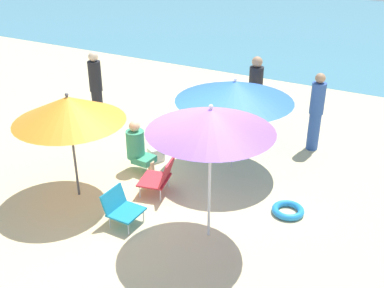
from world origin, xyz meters
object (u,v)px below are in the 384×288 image
at_px(umbrella_orange, 68,109).
at_px(person_a, 137,146).
at_px(umbrella_purple, 211,120).
at_px(beach_chair_c, 121,207).
at_px(person_b, 96,92).
at_px(person_c, 255,97).
at_px(beach_chair_a, 161,175).
at_px(beach_chair_b, 203,125).
at_px(person_d, 316,112).
at_px(swim_ring, 288,210).
at_px(beach_bag, 156,154).
at_px(umbrella_blue, 235,91).

bearing_deg(umbrella_orange, person_a, 70.92).
bearing_deg(umbrella_purple, beach_chair_c, -164.46).
xyz_separation_m(person_b, person_c, (3.07, 1.36, -0.02)).
height_order(beach_chair_a, beach_chair_c, beach_chair_a).
xyz_separation_m(beach_chair_a, person_c, (0.52, 2.90, 0.55)).
height_order(beach_chair_c, person_c, person_c).
bearing_deg(beach_chair_b, person_d, 42.03).
bearing_deg(beach_chair_b, beach_chair_a, -55.53).
bearing_deg(swim_ring, person_c, 123.02).
height_order(person_b, person_d, person_b).
bearing_deg(beach_chair_c, person_a, 116.61).
relative_size(person_c, beach_bag, 6.32).
relative_size(umbrella_purple, person_b, 1.17).
height_order(umbrella_orange, beach_bag, umbrella_orange).
height_order(person_c, beach_bag, person_c).
distance_m(person_a, person_d, 3.57).
xyz_separation_m(umbrella_blue, person_a, (-1.48, -0.93, -1.03)).
distance_m(person_b, person_d, 4.57).
bearing_deg(person_c, umbrella_orange, -142.49).
distance_m(umbrella_orange, beach_bag, 2.25).
xyz_separation_m(umbrella_blue, person_b, (-3.23, 0.11, -0.60)).
relative_size(person_b, beach_bag, 6.41).
height_order(umbrella_orange, person_d, umbrella_orange).
distance_m(beach_chair_c, person_c, 4.00).
height_order(beach_chair_a, beach_bag, beach_chair_a).
bearing_deg(person_d, beach_bag, 157.08).
bearing_deg(beach_chair_a, umbrella_blue, -128.77).
bearing_deg(umbrella_purple, beach_chair_a, 152.55).
xyz_separation_m(umbrella_blue, person_d, (1.12, 1.50, -0.71)).
bearing_deg(umbrella_blue, beach_bag, -161.44).
bearing_deg(beach_chair_a, beach_chair_b, -93.96).
xyz_separation_m(umbrella_orange, beach_chair_b, (0.85, 2.96, -1.26)).
relative_size(umbrella_purple, beach_bag, 7.51).
height_order(umbrella_blue, beach_chair_b, umbrella_blue).
height_order(person_d, swim_ring, person_d).
xyz_separation_m(beach_chair_a, person_d, (1.80, 2.92, 0.46)).
distance_m(beach_chair_c, swim_ring, 2.64).
bearing_deg(beach_chair_b, person_b, -136.50).
height_order(umbrella_purple, person_a, umbrella_purple).
distance_m(beach_chair_b, person_b, 2.38).
xyz_separation_m(person_b, person_d, (4.35, 1.38, -0.10)).
distance_m(beach_chair_a, swim_ring, 2.17).
xyz_separation_m(umbrella_orange, swim_ring, (3.31, 1.16, -1.51)).
height_order(umbrella_orange, person_b, umbrella_orange).
xyz_separation_m(beach_chair_c, person_c, (0.60, 3.90, 0.62)).
height_order(umbrella_purple, person_d, umbrella_purple).
bearing_deg(person_b, umbrella_purple, 22.86).
bearing_deg(umbrella_blue, umbrella_purple, -74.97).
distance_m(umbrella_blue, beach_chair_a, 1.96).
relative_size(person_d, beach_bag, 5.76).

